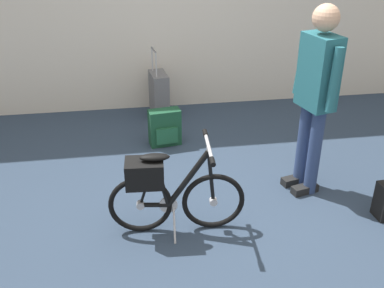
{
  "coord_description": "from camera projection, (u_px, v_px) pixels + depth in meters",
  "views": [
    {
      "loc": [
        -0.61,
        -2.96,
        2.24
      ],
      "look_at": [
        -0.11,
        0.27,
        0.55
      ],
      "focal_mm": 42.56,
      "sensor_mm": 36.0,
      "label": 1
    }
  ],
  "objects": [
    {
      "name": "ground_plane",
      "position": [
        211.0,
        218.0,
        3.7
      ],
      "size": [
        7.0,
        7.0,
        0.0
      ],
      "primitive_type": "plane",
      "color": "#2D3D51"
    },
    {
      "name": "folding_bike_foreground",
      "position": [
        167.0,
        190.0,
        3.41
      ],
      "size": [
        1.04,
        0.53,
        0.74
      ],
      "color": "black",
      "rests_on": "ground_plane"
    },
    {
      "name": "visitor_near_wall",
      "position": [
        316.0,
        91.0,
        3.7
      ],
      "size": [
        0.33,
        0.52,
        1.62
      ],
      "color": "navy",
      "rests_on": "ground_plane"
    },
    {
      "name": "rolling_suitcase",
      "position": [
        159.0,
        94.0,
        5.41
      ],
      "size": [
        0.22,
        0.38,
        0.83
      ],
      "color": "slate",
      "rests_on": "ground_plane"
    },
    {
      "name": "handbag_on_floor",
      "position": [
        165.0,
        128.0,
        4.79
      ],
      "size": [
        0.35,
        0.22,
        0.39
      ],
      "color": "#19472D",
      "rests_on": "ground_plane"
    }
  ]
}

